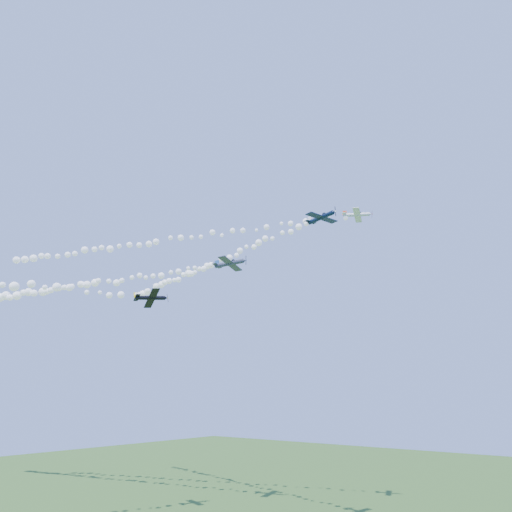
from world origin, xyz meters
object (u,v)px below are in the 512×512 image
Objects in this scene: plane_navy at (322,217)px; plane_white at (357,215)px; plane_black at (151,298)px; plane_grey at (230,263)px.

plane_white is at bearing 105.13° from plane_navy.
plane_grey is at bearing -12.42° from plane_black.
plane_navy is (0.64, -16.18, -6.33)m from plane_white.
plane_navy is 1.04× the size of plane_black.
plane_black is (-8.91, -12.14, -8.13)m from plane_grey.
plane_black is at bearing -139.78° from plane_grey.
plane_navy is at bearing -22.81° from plane_grey.
plane_navy is at bearing -51.79° from plane_black.
plane_white is 0.80× the size of plane_grey.
plane_grey is (-22.84, -12.33, -8.92)m from plane_white.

